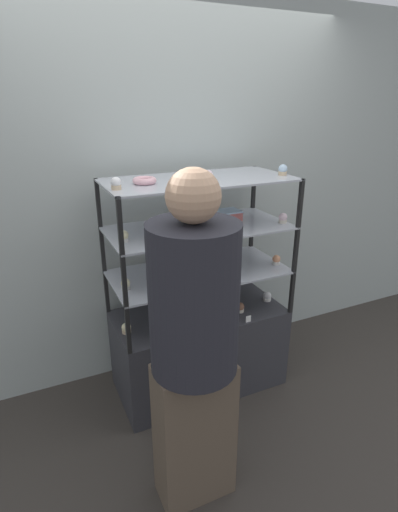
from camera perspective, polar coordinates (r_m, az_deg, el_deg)
ground_plane at (r=3.08m, az=0.00°, el=-17.51°), size 20.00×20.00×0.00m
back_wall at (r=2.86m, az=-3.61°, el=8.53°), size 8.00×0.05×2.60m
display_base at (r=2.90m, az=0.00°, el=-13.00°), size 1.14×0.56×0.59m
display_riser_lower at (r=2.62m, az=0.00°, el=-2.52°), size 1.14×0.56×0.30m
display_riser_middle at (r=2.51m, az=0.00°, el=3.79°), size 1.14×0.56×0.30m
display_riser_upper at (r=2.44m, az=0.00°, el=10.57°), size 1.14×0.56×0.30m
layer_cake_centerpiece at (r=2.70m, az=0.59°, el=0.13°), size 0.17×0.17×0.13m
sheet_cake_frosted at (r=2.64m, az=3.34°, el=5.75°), size 0.24×0.14×0.07m
cupcake_0 at (r=2.54m, az=-10.34°, el=-10.13°), size 0.06×0.06×0.07m
cupcake_1 at (r=2.55m, az=-4.22°, el=-9.76°), size 0.06×0.06×0.07m
cupcake_2 at (r=2.66m, az=1.24°, el=-8.30°), size 0.06×0.06×0.07m
cupcake_3 at (r=2.75m, az=5.87°, el=-7.33°), size 0.06×0.06×0.07m
cupcake_4 at (r=2.92m, az=9.70°, el=-5.73°), size 0.06×0.06×0.07m
price_tag_0 at (r=2.64m, az=7.07°, el=-8.92°), size 0.04×0.00×0.04m
cupcake_5 at (r=2.40m, az=-10.44°, el=-4.00°), size 0.06×0.06×0.07m
cupcake_6 at (r=2.76m, az=10.98°, el=-0.56°), size 0.06×0.06×0.07m
price_tag_1 at (r=2.26m, az=-5.81°, el=-5.60°), size 0.04×0.00×0.04m
cupcake_7 at (r=2.27m, az=-10.74°, el=2.77°), size 0.06×0.06×0.07m
cupcake_8 at (r=2.35m, az=-5.26°, el=3.66°), size 0.06×0.06×0.07m
cupcake_9 at (r=2.42m, az=1.13°, el=4.30°), size 0.06×0.06×0.07m
cupcake_10 at (r=2.64m, az=11.90°, el=5.30°), size 0.06×0.06×0.07m
price_tag_2 at (r=2.29m, az=3.39°, el=3.05°), size 0.04×0.00×0.04m
cupcake_11 at (r=2.17m, az=-11.77°, el=10.09°), size 0.06×0.06×0.07m
cupcake_12 at (r=2.34m, az=1.31°, el=11.34°), size 0.06×0.06×0.07m
cupcake_13 at (r=2.60m, az=11.88°, el=11.92°), size 0.06×0.06×0.07m
price_tag_3 at (r=2.19m, az=2.04°, el=10.36°), size 0.04×0.00×0.04m
donut_glazed at (r=2.30m, az=-7.79°, el=10.64°), size 0.13×0.13×0.04m
customer_figure at (r=1.84m, az=-0.71°, el=-12.49°), size 0.40×0.40×1.70m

